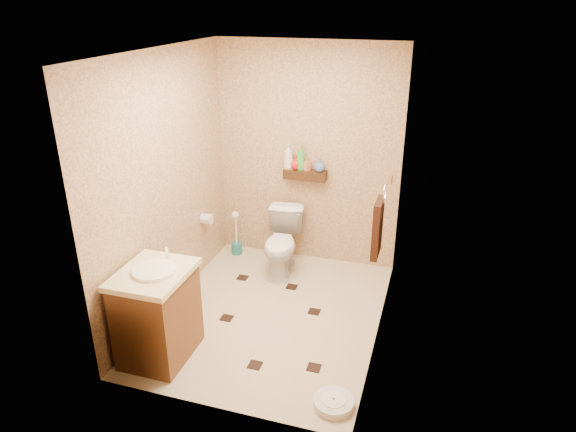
% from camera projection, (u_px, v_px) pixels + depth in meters
% --- Properties ---
extents(ground, '(2.50, 2.50, 0.00)m').
position_uv_depth(ground, '(271.00, 315.00, 4.88)').
color(ground, '#CAB494').
rests_on(ground, ground).
extents(wall_back, '(2.00, 0.04, 2.40)m').
position_uv_depth(wall_back, '(307.00, 156.00, 5.49)').
color(wall_back, tan).
rests_on(wall_back, ground).
extents(wall_front, '(2.00, 0.04, 2.40)m').
position_uv_depth(wall_front, '(206.00, 265.00, 3.30)').
color(wall_front, tan).
rests_on(wall_front, ground).
extents(wall_left, '(0.04, 2.50, 2.40)m').
position_uv_depth(wall_left, '(166.00, 185.00, 4.67)').
color(wall_left, tan).
rests_on(wall_left, ground).
extents(wall_right, '(0.04, 2.50, 2.40)m').
position_uv_depth(wall_right, '(387.00, 210.00, 4.13)').
color(wall_right, tan).
rests_on(wall_right, ground).
extents(ceiling, '(2.00, 2.50, 0.02)m').
position_uv_depth(ceiling, '(267.00, 51.00, 3.92)').
color(ceiling, white).
rests_on(ceiling, wall_back).
extents(wall_shelf, '(0.46, 0.14, 0.10)m').
position_uv_depth(wall_shelf, '(305.00, 175.00, 5.50)').
color(wall_shelf, '#3B2510').
rests_on(wall_shelf, wall_back).
extents(floor_accents, '(1.20, 1.39, 0.01)m').
position_uv_depth(floor_accents, '(273.00, 317.00, 4.83)').
color(floor_accents, black).
rests_on(floor_accents, ground).
extents(toilet, '(0.46, 0.71, 0.68)m').
position_uv_depth(toilet, '(282.00, 243.00, 5.51)').
color(toilet, white).
rests_on(toilet, ground).
extents(vanity, '(0.54, 0.65, 0.92)m').
position_uv_depth(vanity, '(157.00, 313.00, 4.19)').
color(vanity, brown).
rests_on(vanity, ground).
extents(bathroom_scale, '(0.40, 0.40, 0.06)m').
position_uv_depth(bathroom_scale, '(334.00, 402.00, 3.79)').
color(bathroom_scale, silver).
rests_on(bathroom_scale, ground).
extents(toilet_brush, '(0.12, 0.12, 0.53)m').
position_uv_depth(toilet_brush, '(236.00, 239.00, 5.95)').
color(toilet_brush, '#1B6C6F').
rests_on(toilet_brush, ground).
extents(towel_ring, '(0.12, 0.30, 0.76)m').
position_uv_depth(towel_ring, '(378.00, 226.00, 4.47)').
color(towel_ring, silver).
rests_on(towel_ring, wall_right).
extents(toilet_paper, '(0.12, 0.11, 0.12)m').
position_uv_depth(toilet_paper, '(207.00, 219.00, 5.46)').
color(toilet_paper, silver).
rests_on(toilet_paper, wall_left).
extents(bottle_a, '(0.14, 0.14, 0.27)m').
position_uv_depth(bottle_a, '(288.00, 157.00, 5.47)').
color(bottle_a, silver).
rests_on(bottle_a, wall_shelf).
extents(bottle_b, '(0.10, 0.10, 0.17)m').
position_uv_depth(bottle_b, '(289.00, 161.00, 5.49)').
color(bottle_b, gold).
rests_on(bottle_b, wall_shelf).
extents(bottle_c, '(0.17, 0.17, 0.16)m').
position_uv_depth(bottle_c, '(296.00, 162.00, 5.47)').
color(bottle_c, red).
rests_on(bottle_c, wall_shelf).
extents(bottle_d, '(0.13, 0.13, 0.27)m').
position_uv_depth(bottle_d, '(301.00, 158.00, 5.44)').
color(bottle_d, green).
rests_on(bottle_d, wall_shelf).
extents(bottle_e, '(0.09, 0.09, 0.15)m').
position_uv_depth(bottle_e, '(306.00, 164.00, 5.44)').
color(bottle_e, '#D47746').
rests_on(bottle_e, wall_shelf).
extents(bottle_f, '(0.16, 0.16, 0.14)m').
position_uv_depth(bottle_f, '(320.00, 165.00, 5.40)').
color(bottle_f, '#4569AD').
rests_on(bottle_f, wall_shelf).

